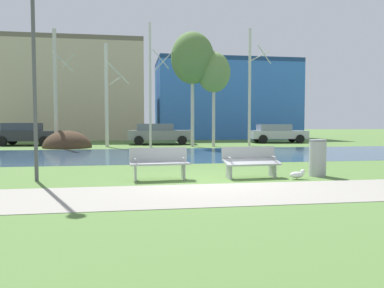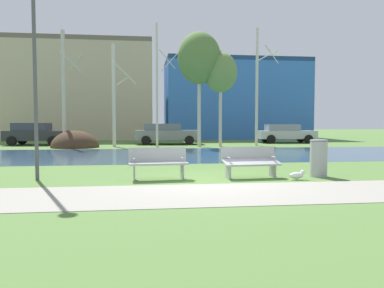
% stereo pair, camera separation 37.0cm
% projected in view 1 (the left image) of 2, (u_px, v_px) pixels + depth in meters
% --- Properties ---
extents(ground_plane, '(120.00, 120.00, 0.00)m').
position_uv_depth(ground_plane, '(171.00, 152.00, 19.83)').
color(ground_plane, '#517538').
extents(paved_path_strip, '(60.00, 2.59, 0.01)m').
position_uv_depth(paved_path_strip, '(226.00, 193.00, 8.30)').
color(paved_path_strip, gray).
rests_on(paved_path_strip, ground).
extents(river_band, '(80.00, 8.44, 0.01)m').
position_uv_depth(river_band, '(174.00, 154.00, 18.41)').
color(river_band, '#33516B').
rests_on(river_band, ground).
extents(soil_mound, '(2.96, 3.00, 2.13)m').
position_uv_depth(soil_mound, '(67.00, 148.00, 23.39)').
color(soil_mound, '#423021').
rests_on(soil_mound, ground).
extents(bench_left, '(1.63, 0.66, 0.87)m').
position_uv_depth(bench_left, '(159.00, 163.00, 10.30)').
color(bench_left, '#9EA0A3').
rests_on(bench_left, ground).
extents(bench_right, '(1.63, 0.66, 0.87)m').
position_uv_depth(bench_right, '(251.00, 161.00, 10.71)').
color(bench_right, '#9EA0A3').
rests_on(bench_right, ground).
extents(trash_bin, '(0.51, 0.51, 1.07)m').
position_uv_depth(trash_bin, '(318.00, 157.00, 11.00)').
color(trash_bin, '#999B9E').
rests_on(trash_bin, ground).
extents(seagull, '(0.48, 0.18, 0.27)m').
position_uv_depth(seagull, '(297.00, 174.00, 10.40)').
color(seagull, white).
rests_on(seagull, ground).
extents(streetlamp, '(0.32, 0.32, 6.08)m').
position_uv_depth(streetlamp, '(33.00, 30.00, 9.85)').
color(streetlamp, '#4C4C51').
rests_on(streetlamp, ground).
extents(birch_far_left, '(1.38, 2.41, 7.43)m').
position_uv_depth(birch_far_left, '(56.00, 87.00, 23.84)').
color(birch_far_left, '#BCB7A8').
rests_on(birch_far_left, ground).
extents(birch_left, '(1.58, 2.35, 6.55)m').
position_uv_depth(birch_left, '(107.00, 94.00, 23.95)').
color(birch_left, beige).
rests_on(birch_left, ground).
extents(birch_center_left, '(1.50, 2.57, 7.76)m').
position_uv_depth(birch_center_left, '(151.00, 84.00, 23.60)').
color(birch_center_left, beige).
rests_on(birch_center_left, ground).
extents(birch_center, '(2.75, 2.75, 7.32)m').
position_uv_depth(birch_center, '(192.00, 58.00, 24.07)').
color(birch_center, beige).
rests_on(birch_center, ground).
extents(birch_center_right, '(2.13, 2.13, 6.12)m').
position_uv_depth(birch_center_right, '(214.00, 73.00, 24.20)').
color(birch_center_right, beige).
rests_on(birch_center_right, ground).
extents(birch_right, '(1.54, 2.76, 7.78)m').
position_uv_depth(birch_right, '(250.00, 86.00, 25.18)').
color(birch_right, beige).
rests_on(birch_right, ground).
extents(parked_van_nearest_dark, '(4.19, 2.26, 1.53)m').
position_uv_depth(parked_van_nearest_dark, '(26.00, 134.00, 25.68)').
color(parked_van_nearest_dark, '#282B30').
rests_on(parked_van_nearest_dark, ground).
extents(parked_sedan_second_grey, '(4.66, 2.35, 1.47)m').
position_uv_depth(parked_sedan_second_grey, '(159.00, 133.00, 26.98)').
color(parked_sedan_second_grey, slate).
rests_on(parked_sedan_second_grey, ground).
extents(parked_hatch_third_silver, '(4.39, 2.18, 1.41)m').
position_uv_depth(parked_hatch_third_silver, '(277.00, 133.00, 29.04)').
color(parked_hatch_third_silver, '#B2B5BC').
rests_on(parked_hatch_third_silver, ground).
extents(building_beige_block, '(14.17, 7.52, 8.94)m').
position_uv_depth(building_beige_block, '(66.00, 91.00, 35.15)').
color(building_beige_block, '#BCAD8E').
rests_on(building_beige_block, ground).
extents(building_blue_store, '(13.45, 7.14, 7.56)m').
position_uv_depth(building_blue_store, '(225.00, 100.00, 37.50)').
color(building_blue_store, '#3870C6').
rests_on(building_blue_store, ground).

